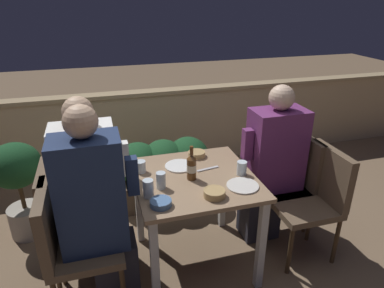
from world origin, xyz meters
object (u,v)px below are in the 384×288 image
at_px(chair_left_far, 66,213).
at_px(person_purple_stripe, 271,165).
at_px(beer_bottle, 192,167).
at_px(chair_left_near, 68,239).
at_px(person_navy_jumper, 98,211).
at_px(chair_right_near, 316,193).
at_px(person_white_polo, 94,190).
at_px(chair_right_far, 291,176).
at_px(potted_plant, 19,181).

bearing_deg(chair_left_far, person_purple_stripe, 1.34).
bearing_deg(beer_bottle, chair_left_near, -170.63).
height_order(person_navy_jumper, chair_left_far, person_navy_jumper).
bearing_deg(chair_right_near, person_white_polo, 171.11).
xyz_separation_m(person_navy_jumper, chair_right_near, (1.57, 0.04, -0.16)).
height_order(chair_left_near, chair_right_far, same).
distance_m(person_white_polo, beer_bottle, 0.69).
xyz_separation_m(chair_left_far, beer_bottle, (0.85, -0.15, 0.31)).
bearing_deg(beer_bottle, person_purple_stripe, 15.00).
bearing_deg(person_white_polo, person_navy_jumper, -85.78).
bearing_deg(potted_plant, chair_left_far, -56.09).
xyz_separation_m(chair_left_far, person_white_polo, (0.20, -0.00, 0.15)).
relative_size(chair_right_near, beer_bottle, 3.57).
bearing_deg(chair_right_far, beer_bottle, -168.16).
bearing_deg(person_purple_stripe, chair_right_far, -0.00).
distance_m(chair_left_near, person_white_polo, 0.37).
xyz_separation_m(chair_left_near, chair_right_near, (1.77, 0.04, 0.00)).
height_order(person_purple_stripe, potted_plant, person_purple_stripe).
xyz_separation_m(person_navy_jumper, person_white_polo, (-0.02, 0.29, -0.02)).
distance_m(person_purple_stripe, potted_plant, 2.03).
height_order(person_purple_stripe, beer_bottle, person_purple_stripe).
bearing_deg(chair_left_far, potted_plant, 123.91).
distance_m(chair_left_near, beer_bottle, 0.89).
height_order(chair_left_far, person_purple_stripe, person_purple_stripe).
height_order(chair_left_near, person_purple_stripe, person_purple_stripe).
distance_m(chair_left_far, chair_right_far, 1.76).
height_order(chair_right_far, person_purple_stripe, person_purple_stripe).
distance_m(chair_left_near, chair_right_far, 1.76).
relative_size(person_navy_jumper, chair_right_far, 1.58).
bearing_deg(person_white_polo, chair_left_near, -121.03).
bearing_deg(potted_plant, person_navy_jumper, -55.06).
relative_size(chair_left_far, chair_right_near, 1.00).
distance_m(chair_left_near, person_navy_jumper, 0.26).
xyz_separation_m(person_navy_jumper, chair_right_far, (1.54, 0.33, -0.16)).
xyz_separation_m(person_navy_jumper, person_purple_stripe, (1.34, 0.33, -0.04)).
height_order(chair_right_near, beer_bottle, beer_bottle).
bearing_deg(chair_left_near, chair_right_near, 1.32).
distance_m(chair_right_near, chair_right_far, 0.29).
bearing_deg(chair_left_near, person_navy_jumper, 0.00).
xyz_separation_m(chair_left_far, chair_right_near, (1.79, -0.25, 0.00)).
distance_m(person_white_polo, chair_right_far, 1.57).
relative_size(beer_bottle, potted_plant, 0.29).
distance_m(chair_left_near, chair_left_far, 0.29).
height_order(chair_left_far, potted_plant, chair_left_far).
bearing_deg(chair_right_near, person_navy_jumper, -178.52).
xyz_separation_m(chair_right_far, potted_plant, (-2.15, 0.55, -0.01)).
relative_size(chair_left_near, chair_right_near, 1.00).
bearing_deg(chair_right_near, chair_left_far, 172.07).
height_order(person_navy_jumper, chair_right_near, person_navy_jumper).
relative_size(person_white_polo, chair_right_near, 1.54).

